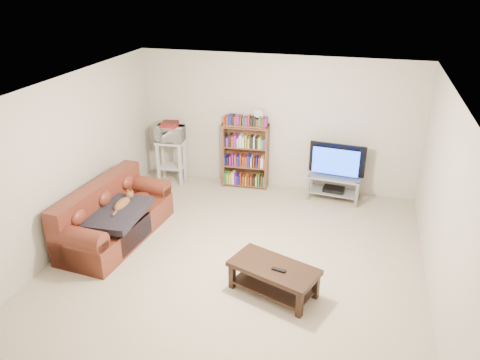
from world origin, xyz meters
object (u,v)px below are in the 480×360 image
(sofa, at_px, (112,219))
(coffee_table, at_px, (274,274))
(tv_stand, at_px, (334,183))
(bookshelf, at_px, (245,155))

(sofa, bearing_deg, coffee_table, -9.65)
(tv_stand, xyz_separation_m, bookshelf, (-1.63, 0.13, 0.32))
(coffee_table, xyz_separation_m, tv_stand, (0.50, 2.82, 0.03))
(sofa, relative_size, coffee_table, 1.69)
(sofa, height_order, coffee_table, sofa)
(coffee_table, height_order, tv_stand, tv_stand)
(coffee_table, bearing_deg, bookshelf, 130.74)
(coffee_table, height_order, bookshelf, bookshelf)
(coffee_table, distance_m, tv_stand, 2.87)
(tv_stand, bearing_deg, coffee_table, -94.67)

